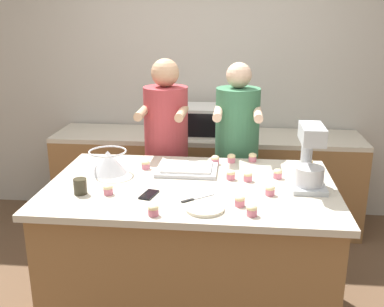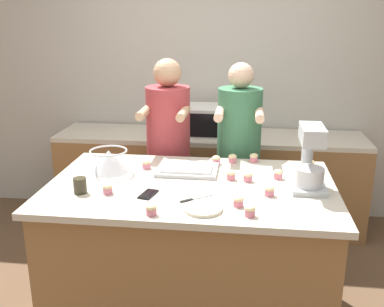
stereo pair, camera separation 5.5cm
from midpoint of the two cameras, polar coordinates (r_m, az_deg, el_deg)
back_wall at (r=4.36m, az=3.12°, el=9.57°), size 10.00×0.06×2.70m
island_counter at (r=2.97m, az=0.42°, el=-12.32°), size 1.76×1.08×0.94m
back_counter at (r=4.25m, az=2.59°, el=-3.31°), size 2.80×0.60×0.88m
person_left at (r=3.57m, az=-2.55°, el=-0.44°), size 0.35×0.51×1.62m
person_right at (r=3.52m, az=6.34°, el=-0.98°), size 0.35×0.51×1.60m
stand_mixer at (r=2.74m, az=15.27°, el=-0.96°), size 0.20×0.30×0.39m
mixing_bowl at (r=2.99m, az=-9.99°, el=-0.88°), size 0.25×0.25×0.15m
baking_tray at (r=2.98m, az=-0.05°, el=-1.97°), size 0.40×0.29×0.04m
microwave_oven at (r=4.08m, az=2.91°, el=4.20°), size 0.52×0.40×0.26m
cell_phone at (r=2.61m, az=-4.98°, el=-5.16°), size 0.10×0.16×0.01m
drinking_glass at (r=2.69m, az=-13.46°, el=-3.97°), size 0.08×0.08×0.09m
small_plate at (r=2.41m, az=2.06°, el=-7.01°), size 0.21×0.21×0.02m
knife at (r=2.55m, az=0.98°, el=-5.75°), size 0.18×0.15×0.01m
cupcake_0 at (r=3.04m, az=-5.30°, el=-1.35°), size 0.06×0.06×0.06m
cupcake_1 at (r=2.84m, az=5.51°, el=-2.72°), size 0.06×0.06×0.06m
cupcake_2 at (r=2.63m, az=10.40°, el=-4.66°), size 0.06×0.06×0.06m
cupcake_3 at (r=3.16m, az=5.66°, el=-0.61°), size 0.06×0.06×0.06m
cupcake_4 at (r=3.14m, az=15.26°, el=-1.29°), size 0.06×0.06×0.06m
cupcake_5 at (r=2.82m, az=7.67°, el=-2.93°), size 0.06×0.06×0.06m
cupcake_6 at (r=2.35m, az=-4.51°, el=-7.10°), size 0.06×0.06×0.06m
cupcake_7 at (r=2.65m, az=-10.07°, el=-4.41°), size 0.06×0.06×0.06m
cupcake_8 at (r=3.20m, az=8.35°, el=-0.51°), size 0.06×0.06×0.06m
cupcake_9 at (r=2.36m, az=8.04°, el=-7.19°), size 0.06×0.06×0.06m
cupcake_10 at (r=2.46m, az=6.55°, el=-6.02°), size 0.06×0.06×0.06m
cupcake_11 at (r=3.12m, az=3.59°, el=-0.80°), size 0.06×0.06×0.06m
cupcake_12 at (r=2.90m, az=11.42°, el=-2.58°), size 0.06×0.06×0.06m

